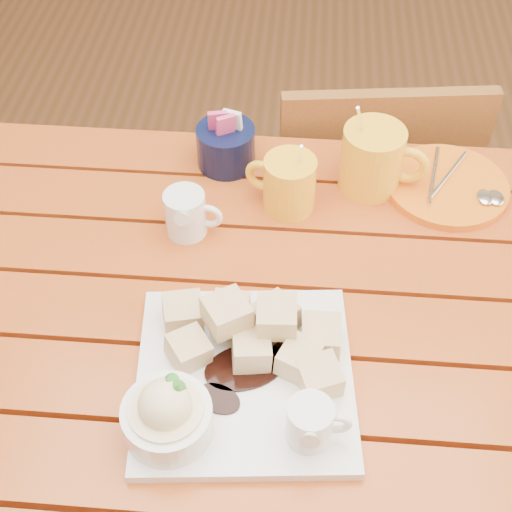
# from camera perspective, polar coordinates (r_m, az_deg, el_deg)

# --- Properties ---
(table) EXTENTS (1.20, 0.79, 0.75)m
(table) POSITION_cam_1_polar(r_m,az_deg,el_deg) (1.07, -0.97, -8.34)
(table) COLOR #A04614
(table) RESTS_ON ground
(dessert_plate) EXTENTS (0.30, 0.30, 0.11)m
(dessert_plate) POSITION_cam_1_polar(r_m,az_deg,el_deg) (0.89, -2.02, -9.71)
(dessert_plate) COLOR white
(dessert_plate) RESTS_ON table
(coffee_mug_left) EXTENTS (0.11, 0.08, 0.14)m
(coffee_mug_left) POSITION_cam_1_polar(r_m,az_deg,el_deg) (1.10, 2.56, 5.86)
(coffee_mug_left) COLOR yellow
(coffee_mug_left) RESTS_ON table
(coffee_mug_right) EXTENTS (0.14, 0.10, 0.16)m
(coffee_mug_right) POSITION_cam_1_polar(r_m,az_deg,el_deg) (1.14, 9.40, 7.68)
(coffee_mug_right) COLOR yellow
(coffee_mug_right) RESTS_ON table
(cream_pitcher) EXTENTS (0.09, 0.08, 0.08)m
(cream_pitcher) POSITION_cam_1_polar(r_m,az_deg,el_deg) (1.07, -5.58, 3.45)
(cream_pitcher) COLOR white
(cream_pitcher) RESTS_ON table
(sugar_caddy) EXTENTS (0.10, 0.10, 0.11)m
(sugar_caddy) POSITION_cam_1_polar(r_m,az_deg,el_deg) (1.18, -2.43, 8.83)
(sugar_caddy) COLOR black
(sugar_caddy) RESTS_ON table
(orange_saucer) EXTENTS (0.20, 0.20, 0.02)m
(orange_saucer) POSITION_cam_1_polar(r_m,az_deg,el_deg) (1.19, 15.09, 5.43)
(orange_saucer) COLOR orange
(orange_saucer) RESTS_ON table
(chair_far) EXTENTS (0.43, 0.43, 0.81)m
(chair_far) POSITION_cam_1_polar(r_m,az_deg,el_deg) (1.58, 8.42, 4.15)
(chair_far) COLOR brown
(chair_far) RESTS_ON ground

